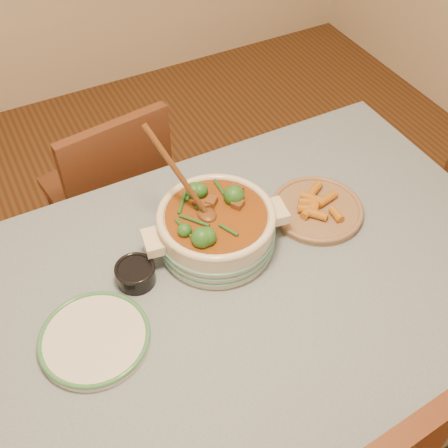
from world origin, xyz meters
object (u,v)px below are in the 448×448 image
dining_table (230,312)px  white_plate (95,338)px  stew_casserole (216,226)px  condiment_bowl (136,273)px  chair_far (113,190)px  fried_plate (317,208)px

dining_table → white_plate: (-0.36, 0.02, 0.10)m
dining_table → stew_casserole: size_ratio=4.08×
condiment_bowl → chair_far: size_ratio=0.16×
stew_casserole → fried_plate: size_ratio=1.40×
chair_far → white_plate: bearing=62.1°
stew_casserole → white_plate: 0.43m
fried_plate → chair_far: bearing=124.1°
white_plate → condiment_bowl: (0.16, 0.13, 0.02)m
dining_table → condiment_bowl: (-0.20, 0.15, 0.12)m
condiment_bowl → fried_plate: 0.57m
white_plate → condiment_bowl: bearing=38.7°
dining_table → fried_plate: fried_plate is taller
condiment_bowl → fried_plate: (0.57, -0.01, -0.01)m
dining_table → fried_plate: bearing=20.9°
fried_plate → condiment_bowl: bearing=178.9°
fried_plate → chair_far: size_ratio=0.34×
dining_table → condiment_bowl: bearing=143.2°
stew_casserole → fried_plate: 0.33m
chair_far → stew_casserole: bearing=93.0°
stew_casserole → chair_far: 0.73m
dining_table → white_plate: size_ratio=5.13×
stew_casserole → chair_far: size_ratio=0.48×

